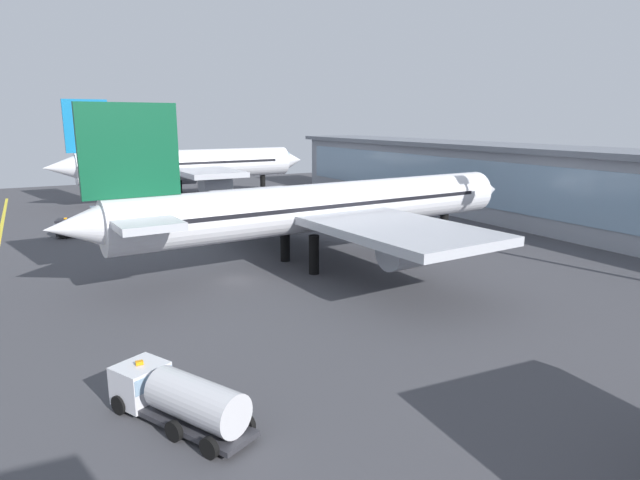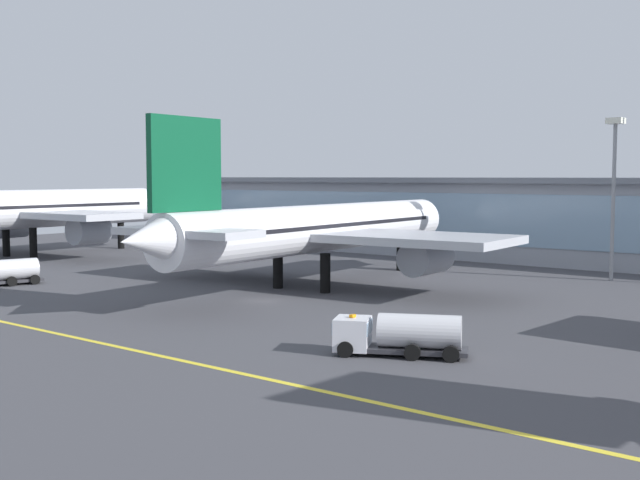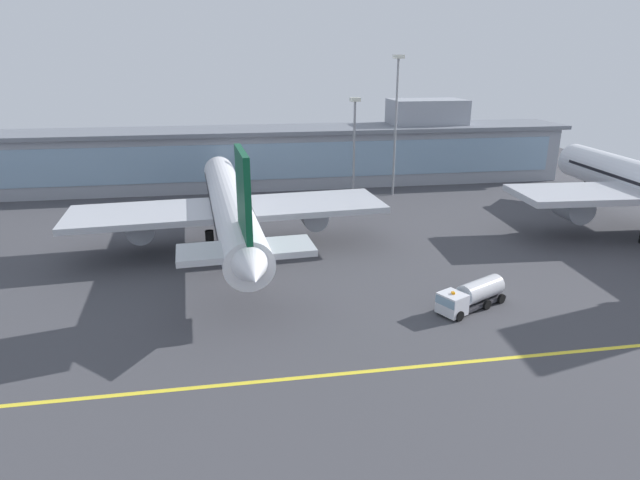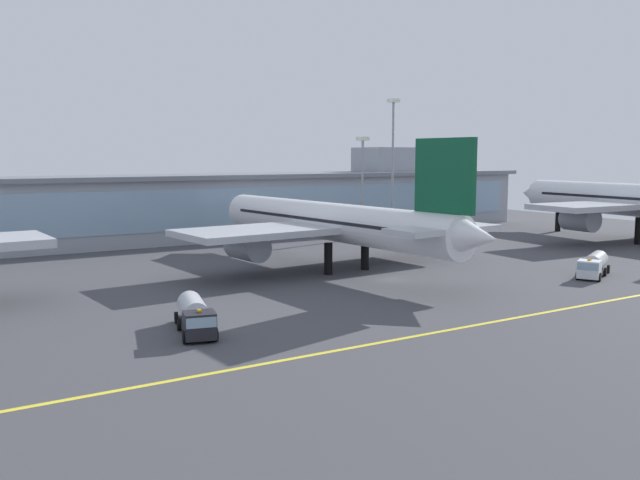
% 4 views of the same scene
% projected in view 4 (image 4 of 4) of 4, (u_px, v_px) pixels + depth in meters
% --- Properties ---
extents(ground_plane, '(194.12, 194.12, 0.00)m').
position_uv_depth(ground_plane, '(391.00, 280.00, 83.80)').
color(ground_plane, '#424247').
extents(taxiway_centreline_stripe, '(155.30, 0.50, 0.01)m').
position_uv_depth(taxiway_centreline_stripe, '(530.00, 315.00, 65.26)').
color(taxiway_centreline_stripe, yellow).
rests_on(taxiway_centreline_stripe, ground).
extents(terminal_building, '(141.66, 14.00, 17.19)m').
position_uv_depth(terminal_building, '(233.00, 204.00, 126.77)').
color(terminal_building, '#9399A3').
rests_on(terminal_building, ground).
extents(airliner_near_right, '(43.64, 56.66, 17.38)m').
position_uv_depth(airliner_near_right, '(332.00, 223.00, 91.44)').
color(airliner_near_right, black).
rests_on(airliner_near_right, ground).
extents(airliner_far_right, '(43.77, 55.87, 19.91)m').
position_uv_depth(airliner_far_right, '(636.00, 201.00, 121.13)').
color(airliner_far_right, black).
rests_on(airliner_far_right, ground).
extents(fuel_tanker_truck, '(4.83, 9.36, 2.90)m').
position_uv_depth(fuel_tanker_truck, '(195.00, 316.00, 58.71)').
color(fuel_tanker_truck, black).
rests_on(fuel_tanker_truck, ground).
extents(baggage_tug_near, '(9.16, 6.28, 2.90)m').
position_uv_depth(baggage_tug_near, '(593.00, 265.00, 85.91)').
color(baggage_tug_near, black).
rests_on(baggage_tug_near, ground).
extents(apron_light_mast_west, '(1.80, 1.80, 18.89)m').
position_uv_depth(apron_light_mast_west, '(363.00, 170.00, 124.40)').
color(apron_light_mast_west, gray).
rests_on(apron_light_mast_west, ground).
extents(apron_light_mast_centre, '(1.80, 1.80, 26.27)m').
position_uv_depth(apron_light_mast_centre, '(393.00, 148.00, 129.79)').
color(apron_light_mast_centre, gray).
rests_on(apron_light_mast_centre, ground).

